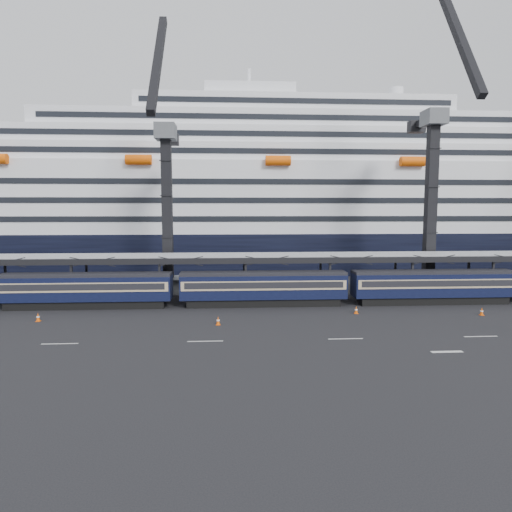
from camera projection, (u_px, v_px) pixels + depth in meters
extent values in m
plane|color=black|center=(356.00, 327.00, 43.23)|extent=(260.00, 260.00, 0.00)
cube|color=beige|center=(60.00, 344.00, 37.70)|extent=(3.00, 0.15, 0.02)
cube|color=beige|center=(205.00, 341.00, 38.42)|extent=(3.00, 0.15, 0.02)
cube|color=beige|center=(346.00, 339.00, 39.14)|extent=(3.00, 0.15, 0.02)
cube|color=beige|center=(481.00, 336.00, 39.86)|extent=(3.00, 0.15, 0.02)
cube|color=beige|center=(447.00, 352.00, 35.59)|extent=(2.50, 0.40, 0.02)
cube|color=black|center=(87.00, 304.00, 51.43)|extent=(17.48, 2.40, 0.90)
cube|color=black|center=(86.00, 288.00, 51.24)|extent=(19.00, 2.80, 2.70)
cube|color=tan|center=(86.00, 285.00, 51.21)|extent=(18.62, 2.92, 1.05)
cube|color=black|center=(86.00, 285.00, 51.21)|extent=(17.86, 2.98, 0.70)
cube|color=black|center=(86.00, 275.00, 51.09)|extent=(19.00, 2.50, 0.35)
cube|color=black|center=(263.00, 302.00, 52.64)|extent=(17.48, 2.40, 0.90)
cube|color=black|center=(263.00, 286.00, 52.45)|extent=(19.00, 2.80, 2.70)
cube|color=tan|center=(263.00, 284.00, 52.42)|extent=(18.62, 2.92, 1.05)
cube|color=black|center=(263.00, 283.00, 52.41)|extent=(17.86, 2.98, 0.70)
cube|color=black|center=(264.00, 273.00, 52.29)|extent=(19.00, 2.50, 0.35)
cube|color=black|center=(432.00, 300.00, 53.84)|extent=(17.48, 2.40, 0.90)
cube|color=black|center=(433.00, 285.00, 53.65)|extent=(19.00, 2.80, 2.70)
cube|color=tan|center=(433.00, 282.00, 53.62)|extent=(18.62, 2.92, 1.05)
cube|color=black|center=(433.00, 282.00, 53.62)|extent=(17.86, 2.98, 0.70)
cube|color=black|center=(433.00, 272.00, 53.50)|extent=(19.00, 2.50, 0.35)
cube|color=gray|center=(325.00, 255.00, 56.58)|extent=(130.00, 6.00, 0.25)
cube|color=black|center=(331.00, 260.00, 53.63)|extent=(130.00, 0.25, 0.70)
cube|color=black|center=(320.00, 255.00, 59.59)|extent=(130.00, 0.25, 0.70)
cube|color=black|center=(6.00, 276.00, 57.23)|extent=(0.25, 0.25, 5.40)
cube|color=black|center=(72.00, 283.00, 52.27)|extent=(0.25, 0.25, 5.40)
cube|color=black|center=(87.00, 275.00, 57.83)|extent=(0.25, 0.25, 5.40)
cube|color=black|center=(160.00, 282.00, 52.87)|extent=(0.25, 0.25, 5.40)
cube|color=black|center=(166.00, 275.00, 58.43)|extent=(0.25, 0.25, 5.40)
cube|color=black|center=(246.00, 281.00, 53.47)|extent=(0.25, 0.25, 5.40)
cube|color=black|center=(244.00, 274.00, 59.03)|extent=(0.25, 0.25, 5.40)
cube|color=black|center=(330.00, 280.00, 54.08)|extent=(0.25, 0.25, 5.40)
cube|color=black|center=(320.00, 273.00, 59.64)|extent=(0.25, 0.25, 5.40)
cube|color=black|center=(412.00, 279.00, 54.68)|extent=(0.25, 0.25, 5.40)
cube|color=black|center=(395.00, 273.00, 60.24)|extent=(0.25, 0.25, 5.40)
cube|color=black|center=(493.00, 279.00, 55.28)|extent=(0.25, 0.25, 5.40)
cube|color=black|center=(468.00, 272.00, 60.84)|extent=(0.25, 0.25, 5.40)
cube|color=black|center=(290.00, 248.00, 88.54)|extent=(200.00, 28.00, 7.00)
cube|color=white|center=(291.00, 199.00, 87.57)|extent=(190.00, 26.88, 12.00)
cube|color=white|center=(291.00, 159.00, 86.79)|extent=(160.00, 24.64, 3.00)
cube|color=black|center=(301.00, 151.00, 74.51)|extent=(153.60, 0.12, 0.90)
cube|color=white|center=(291.00, 143.00, 86.48)|extent=(124.00, 21.84, 3.00)
cube|color=black|center=(300.00, 134.00, 75.59)|extent=(119.04, 0.12, 0.90)
cube|color=white|center=(291.00, 127.00, 86.17)|extent=(90.00, 19.04, 3.00)
cube|color=black|center=(299.00, 117.00, 76.67)|extent=(86.40, 0.12, 0.90)
cube|color=white|center=(291.00, 111.00, 85.86)|extent=(56.00, 16.24, 3.00)
cube|color=black|center=(298.00, 101.00, 77.75)|extent=(53.76, 0.12, 0.90)
cube|color=white|center=(249.00, 97.00, 85.12)|extent=(16.00, 12.00, 2.50)
cylinder|color=white|center=(396.00, 96.00, 86.76)|extent=(2.80, 2.80, 3.00)
cylinder|color=#EF5707|center=(139.00, 160.00, 71.46)|extent=(4.00, 1.60, 1.60)
cylinder|color=#EF5707|center=(278.00, 161.00, 72.79)|extent=(4.00, 1.60, 1.60)
cylinder|color=#EF5707|center=(413.00, 161.00, 74.11)|extent=(4.00, 1.60, 1.60)
cube|color=#515459|center=(169.00, 285.00, 60.79)|extent=(4.50, 4.50, 2.00)
cube|color=black|center=(167.00, 210.00, 59.76)|extent=(1.30, 1.30, 18.00)
cube|color=#515459|center=(166.00, 132.00, 58.73)|extent=(2.60, 3.20, 2.00)
cube|color=black|center=(158.00, 62.00, 52.27)|extent=(0.90, 12.26, 14.37)
cube|color=black|center=(168.00, 135.00, 61.23)|extent=(0.90, 5.04, 0.90)
cube|color=black|center=(171.00, 139.00, 63.75)|extent=(2.20, 1.60, 1.60)
cube|color=#515459|center=(428.00, 284.00, 61.91)|extent=(4.50, 4.50, 2.00)
cube|color=black|center=(431.00, 202.00, 60.77)|extent=(1.30, 1.30, 20.00)
cube|color=#515459|center=(434.00, 118.00, 59.64)|extent=(2.60, 3.20, 2.00)
cube|color=black|center=(459.00, 36.00, 53.10)|extent=(0.90, 12.21, 16.90)
cube|color=black|center=(425.00, 122.00, 62.42)|extent=(0.90, 5.60, 0.90)
cube|color=black|center=(416.00, 127.00, 65.22)|extent=(2.20, 1.60, 1.60)
cube|color=#EF5707|center=(38.00, 321.00, 45.25)|extent=(0.43, 0.43, 0.05)
cone|color=#EF5707|center=(38.00, 317.00, 45.21)|extent=(0.36, 0.36, 0.82)
cylinder|color=white|center=(38.00, 317.00, 45.21)|extent=(0.31, 0.31, 0.14)
cube|color=#EF5707|center=(218.00, 325.00, 43.87)|extent=(0.42, 0.42, 0.04)
cone|color=#EF5707|center=(218.00, 320.00, 43.83)|extent=(0.35, 0.35, 0.80)
cylinder|color=white|center=(218.00, 320.00, 43.83)|extent=(0.30, 0.30, 0.13)
cube|color=#EF5707|center=(356.00, 313.00, 48.61)|extent=(0.41, 0.41, 0.04)
cone|color=#EF5707|center=(356.00, 310.00, 48.57)|extent=(0.35, 0.35, 0.78)
cylinder|color=white|center=(356.00, 310.00, 48.57)|extent=(0.29, 0.29, 0.13)
cube|color=#EF5707|center=(482.00, 315.00, 47.85)|extent=(0.42, 0.42, 0.04)
cone|color=#EF5707|center=(482.00, 311.00, 47.80)|extent=(0.35, 0.35, 0.79)
cylinder|color=white|center=(482.00, 311.00, 47.80)|extent=(0.30, 0.30, 0.13)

